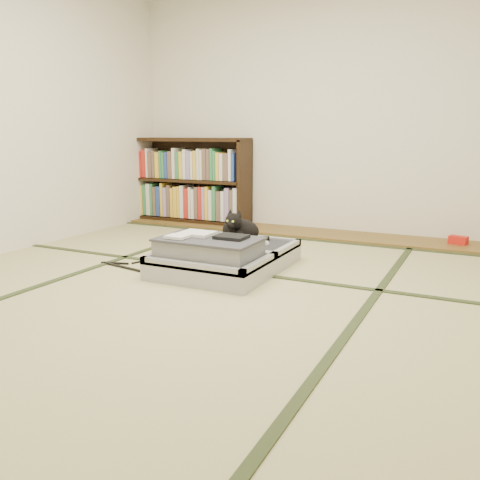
% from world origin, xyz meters
% --- Properties ---
extents(floor, '(4.50, 4.50, 0.00)m').
position_xyz_m(floor, '(0.00, 0.00, 0.00)').
color(floor, tan).
rests_on(floor, ground).
extents(wood_strip, '(4.00, 0.50, 0.02)m').
position_xyz_m(wood_strip, '(0.00, 2.00, 0.01)').
color(wood_strip, brown).
rests_on(wood_strip, ground).
extents(red_item, '(0.17, 0.13, 0.07)m').
position_xyz_m(red_item, '(1.36, 2.03, 0.06)').
color(red_item, red).
rests_on(red_item, wood_strip).
extents(room_shell, '(4.50, 4.50, 4.50)m').
position_xyz_m(room_shell, '(0.00, 0.00, 1.46)').
color(room_shell, white).
rests_on(room_shell, ground).
extents(tatami_borders, '(4.00, 4.50, 0.01)m').
position_xyz_m(tatami_borders, '(0.00, 0.49, 0.00)').
color(tatami_borders, '#2D381E').
rests_on(tatami_borders, ground).
extents(bookcase, '(1.36, 0.31, 0.92)m').
position_xyz_m(bookcase, '(-1.40, 2.07, 0.45)').
color(bookcase, black).
rests_on(bookcase, wood_strip).
extents(suitcase, '(0.77, 1.03, 0.30)m').
position_xyz_m(suitcase, '(-0.10, 0.39, 0.11)').
color(suitcase, '#A0A1A5').
rests_on(suitcase, floor).
extents(cat, '(0.34, 0.35, 0.28)m').
position_xyz_m(cat, '(-0.12, 0.68, 0.25)').
color(cat, black).
rests_on(cat, suitcase).
extents(cable_coil, '(0.11, 0.11, 0.03)m').
position_xyz_m(cable_coil, '(0.06, 0.71, 0.16)').
color(cable_coil, white).
rests_on(cable_coil, suitcase).
extents(hanger, '(0.46, 0.24, 0.01)m').
position_xyz_m(hanger, '(-0.81, 0.17, 0.01)').
color(hanger, black).
rests_on(hanger, floor).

